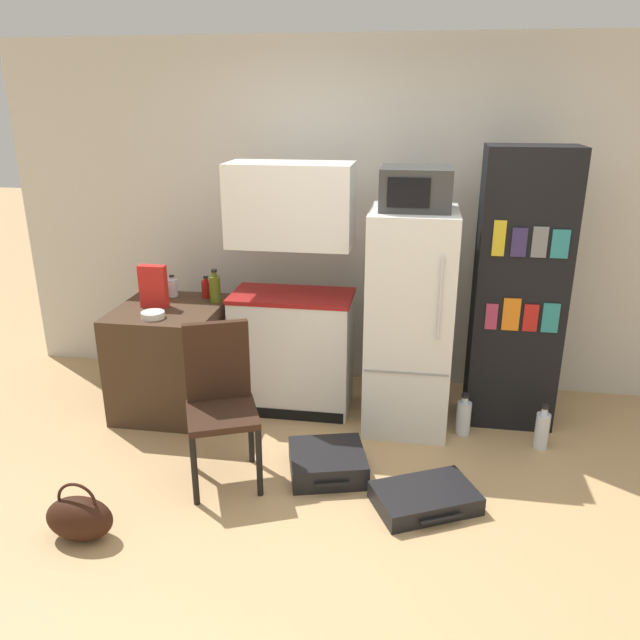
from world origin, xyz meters
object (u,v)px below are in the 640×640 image
at_px(bookshelf, 519,292).
at_px(bottle_ketchup_red, 206,288).
at_px(side_table, 172,358).
at_px(water_bottle_middle, 464,417).
at_px(cereal_box, 153,286).
at_px(refrigerator, 409,321).
at_px(suitcase_large_flat, 425,498).
at_px(bottle_clear_short, 173,287).
at_px(suitcase_small_flat, 327,463).
at_px(water_bottle_front, 542,430).
at_px(handbag, 79,518).
at_px(microwave, 416,188).
at_px(bottle_olive_oil, 215,288).
at_px(chair, 220,391).
at_px(kitchen_hutch, 292,303).
at_px(bowl, 153,315).

distance_m(bookshelf, bottle_ketchup_red, 2.22).
distance_m(side_table, water_bottle_middle, 2.11).
height_order(side_table, cereal_box, cereal_box).
relative_size(refrigerator, suitcase_large_flat, 2.29).
bearing_deg(bookshelf, bottle_clear_short, 178.87).
bearing_deg(refrigerator, suitcase_small_flat, -120.36).
bearing_deg(water_bottle_front, handbag, -152.55).
xyz_separation_m(refrigerator, water_bottle_front, (0.90, -0.24, -0.62)).
relative_size(handbag, water_bottle_front, 1.14).
xyz_separation_m(microwave, bottle_ketchup_red, (-1.50, 0.21, -0.79)).
relative_size(bookshelf, bottle_olive_oil, 7.75).
relative_size(bottle_ketchup_red, suitcase_large_flat, 0.25).
relative_size(bottle_olive_oil, chair, 0.26).
distance_m(microwave, bottle_ketchup_red, 1.71).
bearing_deg(bottle_ketchup_red, bottle_olive_oil, -44.87).
relative_size(cereal_box, water_bottle_front, 0.95).
bearing_deg(suitcase_large_flat, suitcase_small_flat, 132.00).
distance_m(bottle_ketchup_red, suitcase_small_flat, 1.63).
distance_m(suitcase_small_flat, water_bottle_middle, 1.05).
height_order(bottle_clear_short, suitcase_small_flat, bottle_clear_short).
height_order(bottle_olive_oil, cereal_box, cereal_box).
distance_m(cereal_box, suitcase_large_flat, 2.32).
xyz_separation_m(cereal_box, water_bottle_front, (2.69, -0.18, -0.80)).
xyz_separation_m(refrigerator, bottle_ketchup_red, (-1.50, 0.21, 0.09)).
bearing_deg(kitchen_hutch, chair, -104.28).
xyz_separation_m(side_table, cereal_box, (-0.09, -0.00, 0.54)).
height_order(kitchen_hutch, bowl, kitchen_hutch).
relative_size(bowl, handbag, 0.44).
bearing_deg(bookshelf, bowl, -169.78).
bearing_deg(water_bottle_front, suitcase_large_flat, -134.78).
distance_m(bowl, chair, 0.88).
bearing_deg(chair, microwave, 15.97).
bearing_deg(cereal_box, bookshelf, 4.68).
bearing_deg(side_table, microwave, 2.01).
distance_m(refrigerator, bottle_olive_oil, 1.41).
xyz_separation_m(side_table, bottle_olive_oil, (0.30, 0.17, 0.49)).
relative_size(chair, water_bottle_middle, 3.17).
bearing_deg(chair, bottle_ketchup_red, 89.30).
bearing_deg(cereal_box, bottle_clear_short, 82.43).
relative_size(bottle_olive_oil, bottle_clear_short, 1.52).
height_order(refrigerator, microwave, microwave).
bearing_deg(water_bottle_front, bookshelf, 115.18).
bearing_deg(cereal_box, bowl, -70.00).
distance_m(microwave, water_bottle_front, 1.77).
distance_m(suitcase_small_flat, handbag, 1.43).
distance_m(bowl, handbag, 1.43).
bearing_deg(side_table, bookshelf, 4.84).
xyz_separation_m(cereal_box, chair, (0.72, -0.79, -0.37)).
distance_m(refrigerator, bowl, 1.73).
bearing_deg(bottle_olive_oil, water_bottle_middle, -7.67).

